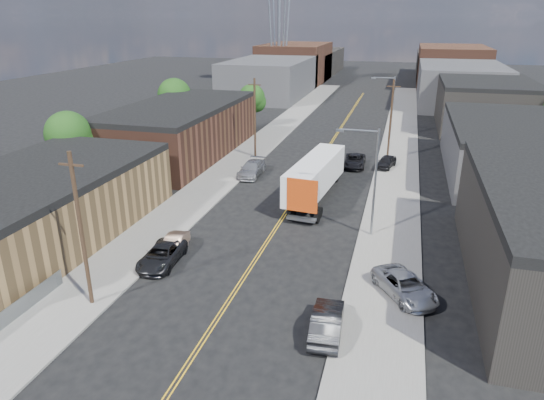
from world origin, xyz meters
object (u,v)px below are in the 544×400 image
Objects in this scene: semi_truck at (318,172)px; car_right_lot_c at (386,162)px; car_right_lot_a at (405,286)px; car_left_c at (162,255)px; car_left_d at (252,169)px; car_right_oncoming at (327,322)px; car_ahead_truck at (355,161)px; car_left_b at (174,244)px.

semi_truck is 3.96× the size of car_right_lot_c.
semi_truck reaches higher than car_right_lot_a.
car_left_c is 32.09m from car_right_lot_c.
car_right_lot_a is at bearing -70.93° from car_right_lot_c.
car_left_c is (-8.37, -17.55, -1.68)m from semi_truck.
car_left_d is (0.00, 21.79, 0.09)m from car_left_c.
car_left_c is at bearing -109.76° from semi_truck.
car_right_lot_a is at bearing -133.15° from car_right_oncoming.
car_ahead_truck is (-2.10, 33.44, -0.07)m from car_right_oncoming.
car_right_oncoming is at bearing -78.84° from car_right_lot_c.
car_ahead_truck is (10.90, 28.36, 0.02)m from car_left_c.
semi_truck is at bearing -105.59° from car_right_lot_c.
car_right_lot_a reaches higher than car_right_oncoming.
car_left_d is at bearing 94.44° from car_right_lot_a.
car_left_d is 29.85m from car_right_oncoming.
car_right_lot_a is at bearing -57.57° from semi_truck.
car_ahead_truck is (10.89, 26.36, 0.08)m from car_left_b.
car_left_c is 1.06× the size of car_right_oncoming.
car_right_lot_a is 29.05m from car_ahead_truck.
car_left_c is 0.99× the size of car_right_lot_a.
car_right_lot_c reaches higher than car_left_c.
car_left_b is 14.79m from car_right_oncoming.
car_left_d reaches higher than car_ahead_truck.
car_left_b is 19.79m from car_left_d.
car_left_d is 27.76m from car_right_lot_a.
car_left_d is at bearing -141.18° from car_right_lot_c.
car_left_c is 0.92× the size of car_left_d.
car_right_lot_a is at bearing -51.54° from car_left_d.
car_ahead_truck reaches higher than car_left_b.
semi_truck is 19.52m from car_left_c.
semi_truck is 9.51m from car_left_d.
car_right_lot_a is (4.20, 5.08, 0.08)m from car_right_oncoming.
car_left_d reaches higher than car_right_oncoming.
semi_truck is at bearing 60.63° from car_left_c.
car_ahead_truck is at bearing -162.80° from car_right_lot_c.
car_left_c is 0.97× the size of car_ahead_truck.
car_right_lot_c is at bearing -96.30° from car_right_oncoming.
car_ahead_truck is at bearing 59.92° from car_left_b.
car_ahead_truck is at bearing 68.68° from car_right_lot_a.
car_right_lot_c is (-2.60, 28.58, -0.02)m from car_right_lot_a.
car_right_oncoming is at bearing -25.22° from car_left_c.
car_left_c is 13.96m from car_right_oncoming.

